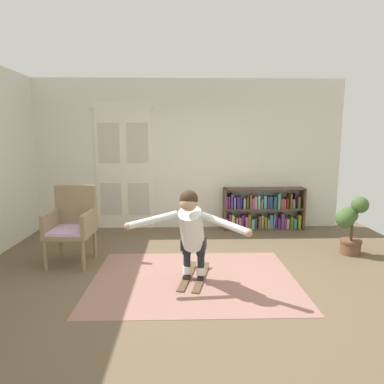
% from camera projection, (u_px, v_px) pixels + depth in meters
% --- Properties ---
extents(ground_plane, '(7.20, 7.20, 0.00)m').
position_uv_depth(ground_plane, '(192.00, 280.00, 4.24)').
color(ground_plane, brown).
extents(back_wall, '(6.00, 0.10, 2.90)m').
position_uv_depth(back_wall, '(189.00, 155.00, 6.57)').
color(back_wall, silver).
rests_on(back_wall, ground).
extents(double_door, '(1.22, 0.05, 2.45)m').
position_uv_depth(double_door, '(124.00, 167.00, 6.51)').
color(double_door, silver).
rests_on(double_door, ground).
extents(rug, '(2.58, 1.92, 0.01)m').
position_uv_depth(rug, '(194.00, 279.00, 4.26)').
color(rug, '#95695C').
rests_on(rug, ground).
extents(bookshelf, '(1.58, 0.30, 0.82)m').
position_uv_depth(bookshelf, '(263.00, 211.00, 6.57)').
color(bookshelf, brown).
rests_on(bookshelf, ground).
extents(wicker_chair, '(0.63, 0.63, 1.10)m').
position_uv_depth(wicker_chair, '(72.00, 223.00, 4.78)').
color(wicker_chair, '#8E7955').
rests_on(wicker_chair, ground).
extents(potted_plant, '(0.47, 0.33, 0.91)m').
position_uv_depth(potted_plant, '(350.00, 224.00, 5.10)').
color(potted_plant, brown).
rests_on(potted_plant, ground).
extents(skis_pair, '(0.44, 0.86, 0.07)m').
position_uv_depth(skis_pair, '(194.00, 277.00, 4.28)').
color(skis_pair, brown).
rests_on(skis_pair, rug).
extents(person_skier, '(1.43, 0.79, 1.13)m').
position_uv_depth(person_skier, '(191.00, 228.00, 3.98)').
color(person_skier, white).
rests_on(person_skier, skis_pair).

